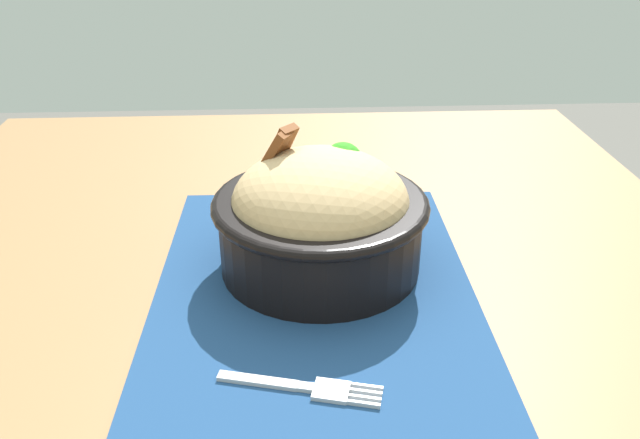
% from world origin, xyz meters
% --- Properties ---
extents(table, '(1.11, 0.88, 0.78)m').
position_xyz_m(table, '(0.00, 0.00, 0.69)').
color(table, olive).
rests_on(table, ground_plane).
extents(placemat, '(0.42, 0.30, 0.00)m').
position_xyz_m(placemat, '(-0.04, 0.02, 0.78)').
color(placemat, navy).
rests_on(placemat, table).
extents(bowl, '(0.21, 0.21, 0.13)m').
position_xyz_m(bowl, '(-0.08, 0.03, 0.84)').
color(bowl, black).
rests_on(bowl, placemat).
extents(fork, '(0.04, 0.12, 0.00)m').
position_xyz_m(fork, '(0.09, 0.01, 0.78)').
color(fork, '#B6B6B6').
rests_on(fork, placemat).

